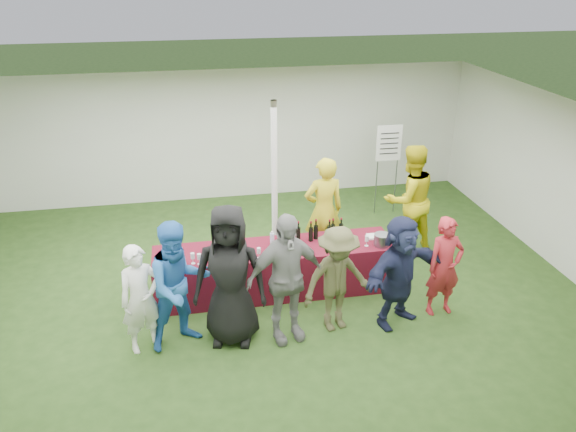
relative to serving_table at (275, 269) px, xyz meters
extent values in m
plane|color=#284719|center=(-0.32, -0.10, -0.38)|extent=(60.00, 60.00, 0.00)
plane|color=white|center=(-0.32, 3.90, 0.97)|extent=(10.00, 0.00, 10.00)
plane|color=white|center=(-0.32, -4.10, 0.97)|extent=(10.00, 0.00, 10.00)
plane|color=white|center=(4.68, -0.10, 0.97)|extent=(0.00, 8.00, 8.00)
plane|color=white|center=(-0.32, -0.10, 2.33)|extent=(10.00, 10.00, 0.00)
cylinder|color=silver|center=(0.18, 1.10, 0.98)|extent=(0.10, 0.10, 2.70)
cube|color=maroon|center=(0.00, 0.00, 0.00)|extent=(3.60, 0.80, 0.75)
cylinder|color=black|center=(0.28, 0.10, 0.48)|extent=(0.07, 0.07, 0.22)
cylinder|color=black|center=(0.28, 0.10, 0.64)|extent=(0.03, 0.03, 0.08)
cylinder|color=maroon|center=(0.28, 0.10, 0.69)|extent=(0.03, 0.03, 0.02)
cylinder|color=black|center=(0.39, 0.16, 0.48)|extent=(0.07, 0.07, 0.22)
cylinder|color=black|center=(0.39, 0.16, 0.64)|extent=(0.03, 0.03, 0.08)
cylinder|color=maroon|center=(0.39, 0.16, 0.69)|extent=(0.03, 0.03, 0.02)
cylinder|color=black|center=(0.57, 0.12, 0.48)|extent=(0.07, 0.07, 0.22)
cylinder|color=black|center=(0.57, 0.12, 0.64)|extent=(0.03, 0.03, 0.08)
cylinder|color=maroon|center=(0.57, 0.12, 0.69)|extent=(0.03, 0.03, 0.02)
cylinder|color=black|center=(0.67, 0.18, 0.48)|extent=(0.07, 0.07, 0.22)
cylinder|color=black|center=(0.67, 0.18, 0.64)|extent=(0.03, 0.03, 0.08)
cylinder|color=maroon|center=(0.67, 0.18, 0.69)|extent=(0.03, 0.03, 0.02)
cylinder|color=black|center=(0.87, 0.13, 0.48)|extent=(0.07, 0.07, 0.22)
cylinder|color=black|center=(0.87, 0.13, 0.64)|extent=(0.03, 0.03, 0.08)
cylinder|color=maroon|center=(0.87, 0.13, 0.69)|extent=(0.03, 0.03, 0.02)
cylinder|color=black|center=(0.93, 0.15, 0.48)|extent=(0.07, 0.07, 0.22)
cylinder|color=black|center=(0.93, 0.15, 0.64)|extent=(0.03, 0.03, 0.08)
cylinder|color=maroon|center=(0.93, 0.15, 0.69)|extent=(0.03, 0.03, 0.02)
cylinder|color=black|center=(1.06, 0.15, 0.48)|extent=(0.07, 0.07, 0.22)
cylinder|color=black|center=(1.06, 0.15, 0.64)|extent=(0.03, 0.03, 0.08)
cylinder|color=maroon|center=(1.06, 0.15, 0.69)|extent=(0.03, 0.03, 0.02)
cylinder|color=silver|center=(-1.43, -0.25, 0.38)|extent=(0.06, 0.06, 0.00)
cylinder|color=silver|center=(-1.43, -0.25, 0.42)|extent=(0.01, 0.01, 0.07)
cylinder|color=silver|center=(-1.43, -0.25, 0.50)|extent=(0.06, 0.06, 0.08)
cylinder|color=silver|center=(-1.12, -0.30, 0.38)|extent=(0.06, 0.06, 0.00)
cylinder|color=silver|center=(-1.12, -0.30, 0.42)|extent=(0.01, 0.01, 0.07)
cylinder|color=silver|center=(-1.12, -0.30, 0.50)|extent=(0.06, 0.06, 0.08)
cylinder|color=silver|center=(-0.76, -0.22, 0.38)|extent=(0.06, 0.06, 0.00)
cylinder|color=silver|center=(-0.76, -0.22, 0.42)|extent=(0.01, 0.01, 0.07)
cylinder|color=silver|center=(-0.76, -0.22, 0.50)|extent=(0.06, 0.06, 0.08)
cylinder|color=#470715|center=(-0.76, -0.22, 0.47)|extent=(0.05, 0.05, 0.02)
cylinder|color=silver|center=(-0.28, -0.28, 0.38)|extent=(0.06, 0.06, 0.00)
cylinder|color=silver|center=(-0.28, -0.28, 0.42)|extent=(0.01, 0.01, 0.07)
cylinder|color=silver|center=(-0.28, -0.28, 0.50)|extent=(0.06, 0.06, 0.08)
cylinder|color=#470715|center=(-0.28, -0.28, 0.47)|extent=(0.05, 0.05, 0.02)
cylinder|color=silver|center=(1.36, -0.20, 0.38)|extent=(0.06, 0.06, 0.00)
cylinder|color=silver|center=(1.36, -0.20, 0.42)|extent=(0.01, 0.01, 0.07)
cylinder|color=silver|center=(1.36, -0.20, 0.50)|extent=(0.06, 0.06, 0.08)
cylinder|color=silver|center=(-1.21, -0.26, 0.38)|extent=(0.06, 0.06, 0.00)
cylinder|color=silver|center=(-1.21, -0.26, 0.42)|extent=(0.01, 0.01, 0.07)
cylinder|color=silver|center=(-1.21, -0.26, 0.50)|extent=(0.06, 0.06, 0.08)
cylinder|color=silver|center=(-0.03, 0.08, 0.47)|extent=(0.07, 0.07, 0.20)
cylinder|color=silver|center=(-0.03, 0.08, 0.59)|extent=(0.03, 0.03, 0.03)
cube|color=white|center=(1.58, 0.05, 0.39)|extent=(0.25, 0.18, 0.03)
cylinder|color=slate|center=(1.59, -0.22, 0.46)|extent=(0.24, 0.24, 0.18)
cylinder|color=slate|center=(2.44, 2.49, 0.18)|extent=(0.02, 0.02, 1.10)
cylinder|color=slate|center=(2.84, 2.49, 0.18)|extent=(0.02, 0.02, 1.10)
cube|color=white|center=(2.64, 2.49, 1.07)|extent=(0.50, 0.02, 0.70)
cube|color=black|center=(2.64, 2.48, 1.27)|extent=(0.36, 0.01, 0.02)
cube|color=black|center=(2.64, 2.48, 1.17)|extent=(0.36, 0.01, 0.02)
cube|color=black|center=(2.64, 2.48, 1.07)|extent=(0.36, 0.01, 0.02)
cube|color=black|center=(2.64, 2.48, 0.97)|extent=(0.36, 0.01, 0.02)
cube|color=black|center=(2.64, 2.48, 0.88)|extent=(0.36, 0.01, 0.02)
imported|color=gold|center=(0.95, 0.83, 0.54)|extent=(0.70, 0.48, 1.82)
imported|color=gold|center=(2.46, 0.91, 0.58)|extent=(1.05, 0.89, 1.91)
imported|color=white|center=(-1.90, -1.05, 0.37)|extent=(0.64, 0.54, 1.49)
imported|color=#2765B7|center=(-1.41, -1.03, 0.50)|extent=(1.04, 0.93, 1.76)
imported|color=black|center=(-0.76, -1.07, 0.60)|extent=(1.06, 0.80, 1.94)
imported|color=gray|center=(-0.05, -1.17, 0.54)|extent=(1.14, 0.67, 1.82)
imported|color=#4A4A2A|center=(0.66, -1.08, 0.39)|extent=(1.09, 0.78, 1.53)
imported|color=#1B213F|center=(1.53, -1.10, 0.43)|extent=(1.55, 1.10, 1.61)
imported|color=#AA222A|center=(2.25, -0.99, 0.37)|extent=(0.57, 0.40, 1.48)
camera|label=1|loc=(-1.18, -7.30, 4.29)|focal=35.00mm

